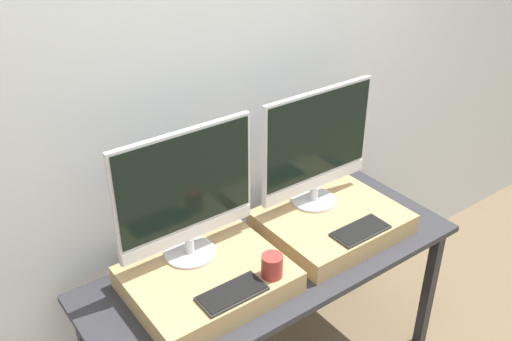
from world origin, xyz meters
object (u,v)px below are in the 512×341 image
object	(u,v)px
monitor_left	(186,193)
keyboard_right	(360,230)
monitor_right	(317,145)
keyboard_left	(232,293)
mug	(272,266)

from	to	relation	value
monitor_left	keyboard_right	size ratio (longest dim) A/B	2.28
monitor_right	keyboard_right	xyz separation A→B (m)	(0.00, -0.32, -0.30)
monitor_right	monitor_left	bearing A→B (deg)	180.00
keyboard_left	mug	bearing A→B (deg)	0.00
monitor_left	mug	size ratio (longest dim) A/B	6.34
monitor_left	monitor_right	bearing A→B (deg)	0.00
keyboard_right	mug	bearing A→B (deg)	180.00
monitor_left	keyboard_left	world-z (taller)	monitor_left
monitor_right	keyboard_left	bearing A→B (deg)	-155.57
monitor_left	keyboard_right	xyz separation A→B (m)	(0.70, -0.32, -0.30)
keyboard_left	monitor_right	bearing A→B (deg)	24.43
keyboard_left	mug	world-z (taller)	mug
keyboard_left	monitor_right	xyz separation A→B (m)	(0.70, 0.32, 0.30)
monitor_left	mug	xyz separation A→B (m)	(0.19, -0.32, -0.26)
keyboard_right	keyboard_left	bearing A→B (deg)	180.00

